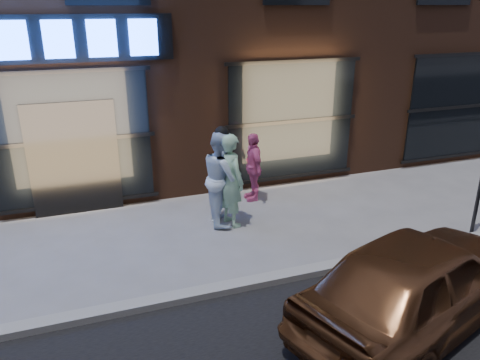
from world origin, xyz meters
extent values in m
plane|color=slate|center=(0.00, 0.00, 0.00)|extent=(90.00, 90.00, 0.00)
cube|color=gray|center=(0.00, 0.00, 0.06)|extent=(60.00, 0.25, 0.12)
cube|color=black|center=(-0.40, 3.95, 3.60)|extent=(5.20, 0.06, 0.90)
cube|color=black|center=(0.00, 3.92, 1.20)|extent=(1.80, 0.10, 2.40)
cube|color=#FFBF72|center=(0.00, 3.98, 1.60)|extent=(3.00, 0.04, 2.60)
cube|color=black|center=(0.00, 3.94, 1.60)|extent=(3.20, 0.06, 2.80)
cube|color=#FFBF72|center=(5.00, 3.98, 1.60)|extent=(3.00, 0.04, 2.60)
cube|color=black|center=(5.00, 3.94, 1.60)|extent=(3.20, 0.06, 2.80)
cube|color=#FFBF72|center=(10.00, 3.98, 1.60)|extent=(3.00, 0.04, 2.60)
cube|color=black|center=(10.00, 3.94, 1.60)|extent=(3.20, 0.06, 2.80)
cube|color=#2659FF|center=(-0.80, 3.88, 3.60)|extent=(0.55, 0.12, 0.70)
cube|color=#2659FF|center=(0.00, 3.88, 3.60)|extent=(0.55, 0.12, 0.70)
cube|color=#2659FF|center=(0.80, 3.88, 3.60)|extent=(0.55, 0.12, 0.70)
cube|color=#2659FF|center=(1.60, 3.88, 3.60)|extent=(0.55, 0.12, 0.70)
imported|color=#9ED0A8|center=(2.89, 2.26, 0.95)|extent=(0.63, 0.79, 1.90)
imported|color=silver|center=(2.76, 2.42, 0.97)|extent=(0.85, 1.03, 1.93)
imported|color=#E35D9B|center=(3.77, 3.34, 0.78)|extent=(0.45, 0.94, 1.56)
imported|color=brown|center=(4.31, -1.61, 0.70)|extent=(4.40, 2.88, 1.39)
camera|label=1|loc=(0.16, -5.96, 4.23)|focal=35.00mm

